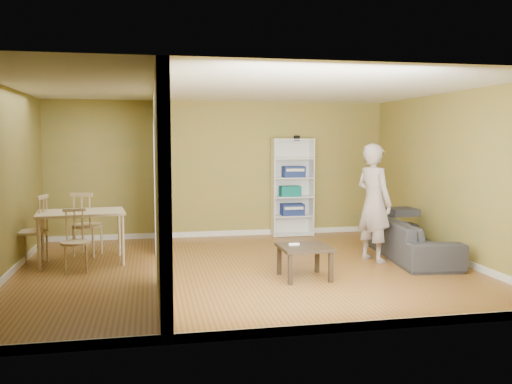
{
  "coord_description": "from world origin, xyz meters",
  "views": [
    {
      "loc": [
        -1.32,
        -7.61,
        1.87
      ],
      "look_at": [
        0.2,
        0.2,
        1.1
      ],
      "focal_mm": 38.0,
      "sensor_mm": 36.0,
      "label": 1
    }
  ],
  "objects_px": {
    "chair_left": "(31,230)",
    "chair_near": "(75,241)",
    "sofa": "(413,234)",
    "chair_far": "(87,224)",
    "dining_table": "(81,216)",
    "coffee_table": "(304,251)",
    "bookshelf": "(292,187)",
    "person": "(374,192)"
  },
  "relations": [
    {
      "from": "chair_left",
      "to": "chair_near",
      "type": "bearing_deg",
      "value": 61.07
    },
    {
      "from": "sofa",
      "to": "chair_far",
      "type": "distance_m",
      "value": 5.2
    },
    {
      "from": "dining_table",
      "to": "chair_far",
      "type": "relative_size",
      "value": 1.22
    },
    {
      "from": "coffee_table",
      "to": "chair_left",
      "type": "bearing_deg",
      "value": 157.52
    },
    {
      "from": "bookshelf",
      "to": "chair_near",
      "type": "relative_size",
      "value": 2.13
    },
    {
      "from": "coffee_table",
      "to": "chair_near",
      "type": "distance_m",
      "value": 3.24
    },
    {
      "from": "chair_left",
      "to": "chair_far",
      "type": "xyz_separation_m",
      "value": [
        0.75,
        0.52,
        -0.01
      ]
    },
    {
      "from": "chair_far",
      "to": "chair_left",
      "type": "bearing_deg",
      "value": 52.97
    },
    {
      "from": "person",
      "to": "dining_table",
      "type": "height_order",
      "value": "person"
    },
    {
      "from": "dining_table",
      "to": "chair_near",
      "type": "bearing_deg",
      "value": -92.0
    },
    {
      "from": "bookshelf",
      "to": "chair_near",
      "type": "bearing_deg",
      "value": -148.51
    },
    {
      "from": "dining_table",
      "to": "coffee_table",
      "type": "bearing_deg",
      "value": -26.79
    },
    {
      "from": "person",
      "to": "bookshelf",
      "type": "bearing_deg",
      "value": -6.73
    },
    {
      "from": "coffee_table",
      "to": "dining_table",
      "type": "relative_size",
      "value": 0.52
    },
    {
      "from": "dining_table",
      "to": "chair_left",
      "type": "distance_m",
      "value": 0.75
    },
    {
      "from": "bookshelf",
      "to": "chair_far",
      "type": "relative_size",
      "value": 1.82
    },
    {
      "from": "bookshelf",
      "to": "chair_left",
      "type": "xyz_separation_m",
      "value": [
        -4.47,
        -1.72,
        -0.42
      ]
    },
    {
      "from": "coffee_table",
      "to": "chair_left",
      "type": "height_order",
      "value": "chair_left"
    },
    {
      "from": "chair_near",
      "to": "sofa",
      "type": "bearing_deg",
      "value": -9.34
    },
    {
      "from": "coffee_table",
      "to": "chair_left",
      "type": "distance_m",
      "value": 4.1
    },
    {
      "from": "person",
      "to": "bookshelf",
      "type": "distance_m",
      "value": 2.55
    },
    {
      "from": "sofa",
      "to": "person",
      "type": "relative_size",
      "value": 0.98
    },
    {
      "from": "coffee_table",
      "to": "sofa",
      "type": "bearing_deg",
      "value": 22.55
    },
    {
      "from": "coffee_table",
      "to": "dining_table",
      "type": "xyz_separation_m",
      "value": [
        -3.06,
        1.55,
        0.34
      ]
    },
    {
      "from": "person",
      "to": "chair_far",
      "type": "height_order",
      "value": "person"
    },
    {
      "from": "dining_table",
      "to": "chair_near",
      "type": "distance_m",
      "value": 0.63
    },
    {
      "from": "sofa",
      "to": "chair_left",
      "type": "height_order",
      "value": "chair_left"
    },
    {
      "from": "coffee_table",
      "to": "chair_far",
      "type": "bearing_deg",
      "value": 145.52
    },
    {
      "from": "bookshelf",
      "to": "coffee_table",
      "type": "height_order",
      "value": "bookshelf"
    },
    {
      "from": "chair_far",
      "to": "chair_near",
      "type": "bearing_deg",
      "value": 105.75
    },
    {
      "from": "sofa",
      "to": "chair_left",
      "type": "xyz_separation_m",
      "value": [
        -5.79,
        0.73,
        0.13
      ]
    },
    {
      "from": "chair_left",
      "to": "chair_far",
      "type": "relative_size",
      "value": 1.01
    },
    {
      "from": "sofa",
      "to": "coffee_table",
      "type": "bearing_deg",
      "value": 118.78
    },
    {
      "from": "chair_far",
      "to": "coffee_table",
      "type": "bearing_deg",
      "value": 163.66
    },
    {
      "from": "sofa",
      "to": "bookshelf",
      "type": "height_order",
      "value": "bookshelf"
    },
    {
      "from": "bookshelf",
      "to": "chair_left",
      "type": "distance_m",
      "value": 4.81
    },
    {
      "from": "sofa",
      "to": "dining_table",
      "type": "xyz_separation_m",
      "value": [
        -5.07,
        0.71,
        0.31
      ]
    },
    {
      "from": "bookshelf",
      "to": "dining_table",
      "type": "xyz_separation_m",
      "value": [
        -3.75,
        -1.74,
        -0.23
      ]
    },
    {
      "from": "sofa",
      "to": "chair_far",
      "type": "bearing_deg",
      "value": 82.29
    },
    {
      "from": "sofa",
      "to": "chair_near",
      "type": "height_order",
      "value": "chair_near"
    },
    {
      "from": "sofa",
      "to": "dining_table",
      "type": "distance_m",
      "value": 5.13
    },
    {
      "from": "person",
      "to": "chair_far",
      "type": "distance_m",
      "value": 4.58
    }
  ]
}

